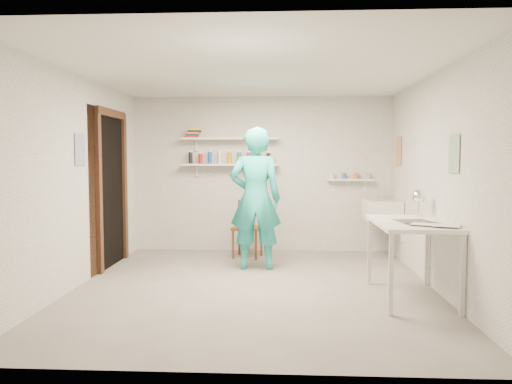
{
  "coord_description": "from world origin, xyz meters",
  "views": [
    {
      "loc": [
        0.31,
        -5.53,
        1.46
      ],
      "look_at": [
        0.0,
        0.4,
        1.05
      ],
      "focal_mm": 35.0,
      "sensor_mm": 36.0,
      "label": 1
    }
  ],
  "objects_px": {
    "wooden_chair": "(247,228)",
    "work_table": "(411,260)",
    "man": "(255,199)",
    "desk_lamp": "(419,196)",
    "wall_clock": "(257,174)",
    "belfast_sink": "(382,210)"
  },
  "relations": [
    {
      "from": "wooden_chair",
      "to": "work_table",
      "type": "bearing_deg",
      "value": -36.76
    },
    {
      "from": "man",
      "to": "desk_lamp",
      "type": "distance_m",
      "value": 2.05
    },
    {
      "from": "man",
      "to": "desk_lamp",
      "type": "bearing_deg",
      "value": 155.22
    },
    {
      "from": "wall_clock",
      "to": "desk_lamp",
      "type": "relative_size",
      "value": 2.2
    },
    {
      "from": "wall_clock",
      "to": "desk_lamp",
      "type": "distance_m",
      "value": 2.16
    },
    {
      "from": "wall_clock",
      "to": "wooden_chair",
      "type": "height_order",
      "value": "wall_clock"
    },
    {
      "from": "desk_lamp",
      "to": "belfast_sink",
      "type": "bearing_deg",
      "value": 93.23
    },
    {
      "from": "man",
      "to": "wooden_chair",
      "type": "bearing_deg",
      "value": -78.87
    },
    {
      "from": "man",
      "to": "belfast_sink",
      "type": "bearing_deg",
      "value": -157.83
    },
    {
      "from": "wall_clock",
      "to": "desk_lamp",
      "type": "bearing_deg",
      "value": -30.19
    },
    {
      "from": "work_table",
      "to": "man",
      "type": "bearing_deg",
      "value": 141.87
    },
    {
      "from": "work_table",
      "to": "desk_lamp",
      "type": "distance_m",
      "value": 0.81
    },
    {
      "from": "wooden_chair",
      "to": "work_table",
      "type": "relative_size",
      "value": 0.71
    },
    {
      "from": "belfast_sink",
      "to": "wooden_chair",
      "type": "relative_size",
      "value": 0.7
    },
    {
      "from": "belfast_sink",
      "to": "work_table",
      "type": "distance_m",
      "value": 2.1
    },
    {
      "from": "desk_lamp",
      "to": "work_table",
      "type": "bearing_deg",
      "value": -112.42
    },
    {
      "from": "work_table",
      "to": "belfast_sink",
      "type": "bearing_deg",
      "value": 86.97
    },
    {
      "from": "man",
      "to": "work_table",
      "type": "distance_m",
      "value": 2.19
    },
    {
      "from": "wall_clock",
      "to": "wooden_chair",
      "type": "distance_m",
      "value": 0.97
    },
    {
      "from": "wall_clock",
      "to": "work_table",
      "type": "distance_m",
      "value": 2.42
    },
    {
      "from": "belfast_sink",
      "to": "desk_lamp",
      "type": "distance_m",
      "value": 1.63
    },
    {
      "from": "belfast_sink",
      "to": "wooden_chair",
      "type": "height_order",
      "value": "wooden_chair"
    }
  ]
}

